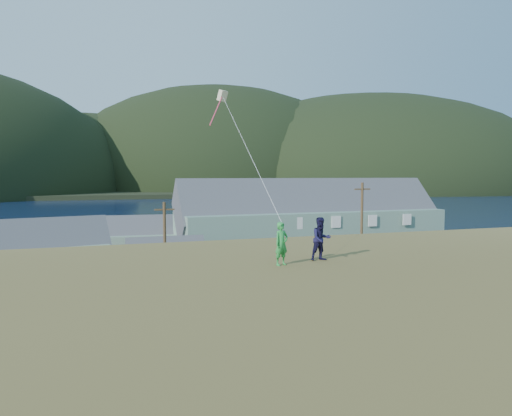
% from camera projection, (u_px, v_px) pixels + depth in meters
% --- Properties ---
extents(ground, '(900.00, 900.00, 0.00)m').
position_uv_depth(ground, '(199.00, 308.00, 36.04)').
color(ground, '#0A1638').
rests_on(ground, ground).
extents(hillside, '(110.00, 47.50, 7.20)m').
position_uv_depth(hillside, '(350.00, 414.00, 13.23)').
color(hillside, '#4C3D19').
rests_on(hillside, ground).
extents(grass_strip, '(110.00, 8.00, 0.10)m').
position_uv_depth(grass_strip, '(204.00, 315.00, 34.14)').
color(grass_strip, '#4C3D19').
rests_on(grass_strip, ground).
extents(waterfront_lot, '(72.00, 36.00, 0.12)m').
position_uv_depth(waterfront_lot, '(171.00, 267.00, 52.17)').
color(waterfront_lot, '#28282B').
rests_on(waterfront_lot, ground).
extents(wharf, '(26.00, 14.00, 0.90)m').
position_uv_depth(wharf, '(114.00, 239.00, 72.15)').
color(wharf, gray).
rests_on(wharf, ground).
extents(far_shore, '(900.00, 320.00, 2.00)m').
position_uv_depth(far_shore, '(118.00, 188.00, 349.27)').
color(far_shore, black).
rests_on(far_shore, ground).
extents(far_hills, '(760.00, 265.00, 143.00)m').
position_uv_depth(far_hills, '(174.00, 188.00, 312.02)').
color(far_hills, black).
rests_on(far_hills, ground).
extents(lodge, '(35.00, 10.76, 12.21)m').
position_uv_depth(lodge, '(311.00, 220.00, 59.13)').
color(lodge, slate).
rests_on(lodge, waterfront_lot).
extents(shed_palegreen_near, '(11.59, 8.60, 7.63)m').
position_uv_depth(shed_palegreen_near, '(53.00, 253.00, 44.64)').
color(shed_palegreen_near, gray).
rests_on(shed_palegreen_near, waterfront_lot).
extents(shed_white, '(7.26, 4.86, 5.75)m').
position_uv_depth(shed_white, '(166.00, 265.00, 42.17)').
color(shed_white, white).
rests_on(shed_white, waterfront_lot).
extents(shed_palegreen_far, '(10.10, 6.23, 6.52)m').
position_uv_depth(shed_palegreen_far, '(144.00, 238.00, 58.37)').
color(shed_palegreen_far, slate).
rests_on(shed_palegreen_far, waterfront_lot).
extents(utility_poles, '(34.23, 0.24, 9.73)m').
position_uv_depth(utility_poles, '(177.00, 248.00, 36.70)').
color(utility_poles, '#47331E').
rests_on(utility_poles, waterfront_lot).
extents(parked_cars, '(24.60, 13.09, 1.56)m').
position_uv_depth(parked_cars, '(83.00, 257.00, 53.87)').
color(parked_cars, '#354385').
rests_on(parked_cars, waterfront_lot).
extents(kite_flyer_green, '(0.68, 0.56, 1.60)m').
position_uv_depth(kite_flyer_green, '(281.00, 244.00, 16.74)').
color(kite_flyer_green, green).
rests_on(kite_flyer_green, hillside).
extents(kite_flyer_navy, '(0.85, 0.68, 1.69)m').
position_uv_depth(kite_flyer_navy, '(321.00, 239.00, 17.67)').
color(kite_flyer_navy, '#161437').
rests_on(kite_flyer_navy, hillside).
extents(kite_rig, '(0.94, 4.20, 9.72)m').
position_uv_depth(kite_rig, '(222.00, 99.00, 23.24)').
color(kite_rig, beige).
rests_on(kite_rig, ground).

